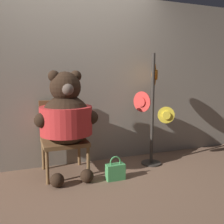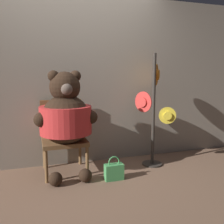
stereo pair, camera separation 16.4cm
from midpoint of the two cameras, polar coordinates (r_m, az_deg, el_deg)
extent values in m
plane|color=brown|center=(3.14, -4.84, -15.13)|extent=(14.00, 14.00, 0.00)
cube|color=gray|center=(3.54, -7.52, 7.13)|extent=(8.00, 0.10, 2.35)
cylinder|color=brown|center=(3.05, -13.28, -12.05)|extent=(0.04, 0.04, 0.40)
cylinder|color=brown|center=(3.12, -4.17, -11.37)|extent=(0.04, 0.04, 0.40)
cylinder|color=brown|center=(3.51, -13.91, -9.29)|extent=(0.04, 0.04, 0.40)
cylinder|color=brown|center=(3.57, -6.02, -8.78)|extent=(0.04, 0.04, 0.40)
cube|color=brown|center=(3.24, -9.44, -6.57)|extent=(0.55, 0.55, 0.05)
cube|color=brown|center=(3.43, -10.17, -1.21)|extent=(0.55, 0.04, 0.48)
sphere|color=black|center=(3.10, -9.03, -1.78)|extent=(0.62, 0.62, 0.62)
cylinder|color=red|center=(3.10, -9.03, -1.78)|extent=(0.63, 0.63, 0.34)
sphere|color=black|center=(3.05, -9.21, 5.67)|extent=(0.37, 0.37, 0.37)
sphere|color=black|center=(3.03, -11.72, 8.05)|extent=(0.14, 0.14, 0.14)
sphere|color=black|center=(3.07, -6.84, 8.17)|extent=(0.14, 0.14, 0.14)
sphere|color=brown|center=(2.90, -8.73, 5.17)|extent=(0.14, 0.14, 0.14)
sphere|color=black|center=(2.99, -14.40, -1.73)|extent=(0.17, 0.17, 0.17)
sphere|color=black|center=(3.08, -3.39, -1.18)|extent=(0.17, 0.17, 0.17)
sphere|color=black|center=(3.00, -11.24, -14.82)|extent=(0.16, 0.16, 0.16)
sphere|color=black|center=(3.05, -4.65, -14.27)|extent=(0.16, 0.16, 0.16)
cylinder|color=#332D28|center=(3.66, 10.45, -11.57)|extent=(0.28, 0.28, 0.02)
cylinder|color=#332D28|center=(3.47, 10.79, 0.31)|extent=(0.04, 0.04, 1.54)
cylinder|color=orange|center=(3.61, 11.41, 8.35)|extent=(0.19, 0.24, 0.30)
cylinder|color=orange|center=(3.61, 11.41, 8.35)|extent=(0.14, 0.16, 0.14)
cylinder|color=red|center=(3.57, 8.46, 2.30)|extent=(0.14, 0.27, 0.29)
cylinder|color=red|center=(3.57, 8.46, 2.30)|extent=(0.11, 0.15, 0.14)
cylinder|color=yellow|center=(3.50, 13.86, -0.78)|extent=(0.22, 0.10, 0.23)
cylinder|color=yellow|center=(3.50, 13.86, -0.78)|extent=(0.13, 0.11, 0.11)
cube|color=#479E56|center=(3.09, 2.02, -13.54)|extent=(0.23, 0.11, 0.19)
torus|color=#479E56|center=(3.05, 2.03, -11.32)|extent=(0.14, 0.02, 0.14)
camera|label=1|loc=(0.08, -88.54, 0.22)|focal=40.00mm
camera|label=2|loc=(0.08, 91.46, -0.22)|focal=40.00mm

